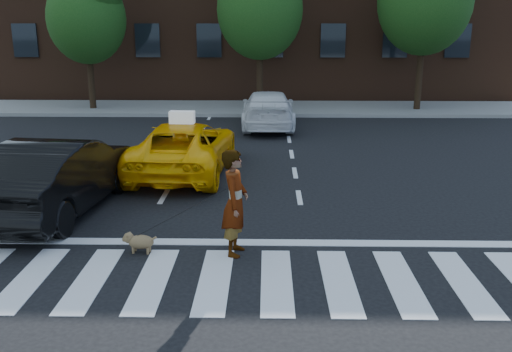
{
  "coord_description": "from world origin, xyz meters",
  "views": [
    {
      "loc": [
        0.83,
        -8.38,
        4.09
      ],
      "look_at": [
        0.62,
        2.33,
        1.1
      ],
      "focal_mm": 40.0,
      "sensor_mm": 36.0,
      "label": 1
    }
  ],
  "objects_px": {
    "white_suv": "(268,109)",
    "dog": "(138,241)",
    "black_sedan": "(59,175)",
    "tree_left": "(86,9)",
    "woman": "(235,203)",
    "taxi": "(184,148)"
  },
  "relations": [
    {
      "from": "black_sedan",
      "to": "dog",
      "type": "relative_size",
      "value": 7.68
    },
    {
      "from": "taxi",
      "to": "white_suv",
      "type": "xyz_separation_m",
      "value": [
        2.27,
        6.68,
        -0.0
      ]
    },
    {
      "from": "black_sedan",
      "to": "white_suv",
      "type": "xyz_separation_m",
      "value": [
        4.52,
        9.91,
        -0.12
      ]
    },
    {
      "from": "tree_left",
      "to": "dog",
      "type": "distance_m",
      "value": 17.34
    },
    {
      "from": "white_suv",
      "to": "black_sedan",
      "type": "bearing_deg",
      "value": 64.82
    },
    {
      "from": "tree_left",
      "to": "black_sedan",
      "type": "relative_size",
      "value": 1.31
    },
    {
      "from": "black_sedan",
      "to": "white_suv",
      "type": "relative_size",
      "value": 1.03
    },
    {
      "from": "black_sedan",
      "to": "woman",
      "type": "bearing_deg",
      "value": 156.42
    },
    {
      "from": "tree_left",
      "to": "dog",
      "type": "bearing_deg",
      "value": -70.91
    },
    {
      "from": "taxi",
      "to": "woman",
      "type": "distance_m",
      "value": 5.74
    },
    {
      "from": "black_sedan",
      "to": "dog",
      "type": "bearing_deg",
      "value": 140.45
    },
    {
      "from": "black_sedan",
      "to": "white_suv",
      "type": "height_order",
      "value": "black_sedan"
    },
    {
      "from": "taxi",
      "to": "woman",
      "type": "xyz_separation_m",
      "value": [
        1.68,
        -5.48,
        0.25
      ]
    },
    {
      "from": "taxi",
      "to": "woman",
      "type": "height_order",
      "value": "woman"
    },
    {
      "from": "tree_left",
      "to": "taxi",
      "type": "height_order",
      "value": "tree_left"
    },
    {
      "from": "tree_left",
      "to": "woman",
      "type": "bearing_deg",
      "value": -65.5
    },
    {
      "from": "tree_left",
      "to": "white_suv",
      "type": "xyz_separation_m",
      "value": [
        7.83,
        -3.73,
        -3.74
      ]
    },
    {
      "from": "white_suv",
      "to": "dog",
      "type": "height_order",
      "value": "white_suv"
    },
    {
      "from": "white_suv",
      "to": "tree_left",
      "type": "bearing_deg",
      "value": -26.14
    },
    {
      "from": "taxi",
      "to": "dog",
      "type": "xyz_separation_m",
      "value": [
        -0.07,
        -5.48,
        -0.49
      ]
    },
    {
      "from": "black_sedan",
      "to": "dog",
      "type": "distance_m",
      "value": 3.2
    },
    {
      "from": "black_sedan",
      "to": "woman",
      "type": "relative_size",
      "value": 2.6
    }
  ]
}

